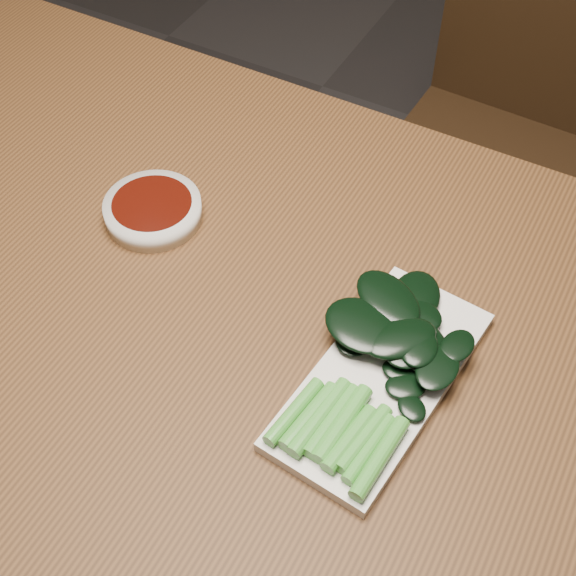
{
  "coord_description": "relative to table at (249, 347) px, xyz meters",
  "views": [
    {
      "loc": [
        0.31,
        -0.47,
        1.47
      ],
      "look_at": [
        0.03,
        0.05,
        0.76
      ],
      "focal_mm": 50.0,
      "sensor_mm": 36.0,
      "label": 1
    }
  ],
  "objects": [
    {
      "name": "table",
      "position": [
        0.0,
        0.0,
        0.0
      ],
      "size": [
        1.4,
        0.8,
        0.75
      ],
      "color": "#4F2F16",
      "rests_on": "ground"
    },
    {
      "name": "serving_plate",
      "position": [
        0.17,
        -0.02,
        0.08
      ],
      "size": [
        0.16,
        0.29,
        0.01
      ],
      "rotation": [
        0.0,
        0.0,
        -0.1
      ],
      "color": "silver",
      "rests_on": "table"
    },
    {
      "name": "gai_lan",
      "position": [
        0.17,
        -0.0,
        0.1
      ],
      "size": [
        0.17,
        0.29,
        0.03
      ],
      "color": "green",
      "rests_on": "serving_plate"
    },
    {
      "name": "chair_far",
      "position": [
        0.1,
        0.8,
        -0.19
      ],
      "size": [
        0.4,
        0.4,
        0.89
      ],
      "rotation": [
        0.0,
        0.0,
        -0.04
      ],
      "color": "black",
      "rests_on": "ground"
    },
    {
      "name": "sauce_bowl",
      "position": [
        -0.18,
        0.07,
        0.09
      ],
      "size": [
        0.12,
        0.12,
        0.03
      ],
      "color": "silver",
      "rests_on": "table"
    },
    {
      "name": "ground",
      "position": [
        0.0,
        0.0,
        -0.68
      ],
      "size": [
        6.0,
        6.0,
        0.0
      ],
      "primitive_type": "plane",
      "color": "#2C2929",
      "rests_on": "ground"
    }
  ]
}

